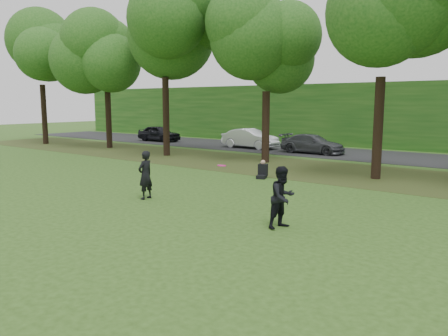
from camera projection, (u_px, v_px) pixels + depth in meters
name	position (u px, v px, depth m)	size (l,w,h in m)	color
ground	(100.00, 221.00, 12.89)	(120.00, 120.00, 0.00)	#2C4816
leaf_litter	(304.00, 169.00, 23.09)	(60.00, 7.00, 0.01)	#3E3316
street	(359.00, 155.00, 29.36)	(70.00, 7.00, 0.02)	black
far_hedge	(389.00, 115.00, 33.70)	(70.00, 3.00, 5.00)	#194C15
player_left	(145.00, 175.00, 15.78)	(0.64, 0.42, 1.76)	black
player_right	(283.00, 197.00, 12.12)	(0.85, 0.66, 1.75)	black
parked_cars	(351.00, 145.00, 28.41)	(40.10, 2.46, 1.48)	black
frisbee	(222.00, 166.00, 13.29)	(0.38, 0.38, 0.06)	#F71495
seated_person	(263.00, 171.00, 20.33)	(0.63, 0.83, 0.83)	black
tree_line	(302.00, 15.00, 22.08)	(55.30, 7.90, 12.31)	black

